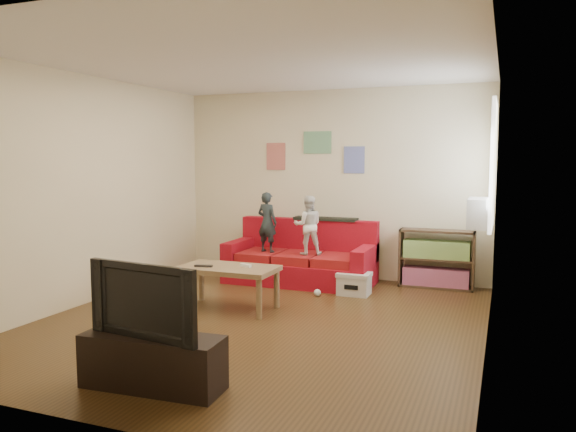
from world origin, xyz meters
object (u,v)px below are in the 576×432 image
(child_a, at_px, (267,222))
(tv_stand, at_px, (153,362))
(bookshelf, at_px, (436,262))
(file_box, at_px, (354,284))
(child_b, at_px, (308,225))
(coffee_table, at_px, (228,273))
(sofa, at_px, (302,261))
(television, at_px, (151,299))

(child_a, bearing_deg, tv_stand, 112.75)
(bookshelf, height_order, file_box, bookshelf)
(bookshelf, bearing_deg, child_a, -167.52)
(bookshelf, height_order, tv_stand, bookshelf)
(child_b, bearing_deg, bookshelf, 174.04)
(coffee_table, relative_size, file_box, 2.69)
(coffee_table, bearing_deg, child_a, 95.86)
(sofa, xyz_separation_m, child_a, (-0.45, -0.17, 0.54))
(sofa, xyz_separation_m, bookshelf, (1.79, 0.33, 0.05))
(tv_stand, relative_size, television, 1.11)
(sofa, height_order, child_b, child_b)
(child_b, height_order, television, child_b)
(child_a, bearing_deg, coffee_table, 108.62)
(bookshelf, relative_size, file_box, 2.37)
(child_b, bearing_deg, child_a, -22.76)
(child_a, distance_m, coffee_table, 1.54)
(child_b, height_order, tv_stand, child_b)
(child_b, xyz_separation_m, file_box, (0.72, -0.29, -0.68))
(coffee_table, distance_m, tv_stand, 2.25)
(child_b, xyz_separation_m, coffee_table, (-0.45, -1.48, -0.40))
(sofa, relative_size, tv_stand, 1.86)
(child_b, bearing_deg, coffee_table, 50.33)
(sofa, bearing_deg, television, -87.11)
(child_a, height_order, bookshelf, child_a)
(child_b, xyz_separation_m, tv_stand, (0.05, -3.66, -0.62))
(tv_stand, bearing_deg, coffee_table, 99.36)
(sofa, relative_size, file_box, 4.92)
(file_box, xyz_separation_m, tv_stand, (-0.68, -3.37, 0.06))
(bookshelf, relative_size, tv_stand, 0.90)
(sofa, bearing_deg, child_b, -48.80)
(sofa, distance_m, tv_stand, 3.84)
(child_b, height_order, file_box, child_b)
(child_a, relative_size, bookshelf, 0.86)
(coffee_table, xyz_separation_m, television, (0.49, -2.19, 0.26))
(child_a, xyz_separation_m, file_box, (1.32, -0.29, -0.70))
(child_a, xyz_separation_m, child_b, (0.60, 0.00, -0.02))
(sofa, relative_size, television, 2.07)
(file_box, relative_size, tv_stand, 0.38)
(sofa, relative_size, bookshelf, 2.08)
(bookshelf, bearing_deg, coffee_table, -136.69)
(television, bearing_deg, coffee_table, 110.05)
(sofa, relative_size, child_a, 2.42)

